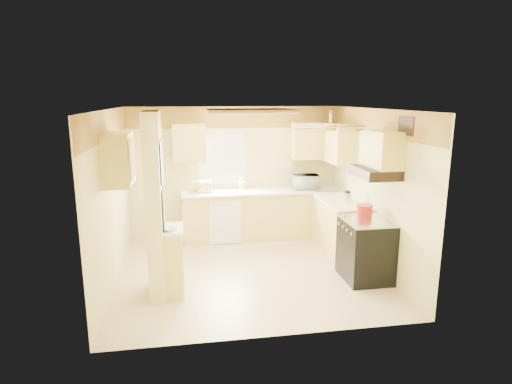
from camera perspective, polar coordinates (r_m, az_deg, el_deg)
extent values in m
plane|color=#CBB48C|center=(6.83, -0.92, -10.50)|extent=(4.00, 4.00, 0.00)
plane|color=white|center=(6.28, -1.00, 10.97)|extent=(4.00, 4.00, 0.00)
plane|color=#E5D78C|center=(8.29, -2.89, 2.65)|extent=(4.00, 0.00, 4.00)
plane|color=#E5D78C|center=(4.63, 2.51, -5.34)|extent=(4.00, 0.00, 4.00)
plane|color=#E5D78C|center=(6.47, -18.78, -0.84)|extent=(0.00, 3.80, 3.80)
plane|color=#E5D78C|center=(7.01, 15.43, 0.38)|extent=(0.00, 3.80, 3.80)
cube|color=gold|center=(8.15, -2.96, 9.91)|extent=(4.00, 0.02, 0.40)
cube|color=#E5D78C|center=(5.86, -13.34, -1.86)|extent=(0.20, 0.70, 2.50)
cube|color=#EAD268|center=(6.09, -10.87, -9.10)|extent=(0.25, 0.55, 0.90)
cube|color=white|center=(5.93, -11.05, -4.87)|extent=(0.28, 0.58, 0.04)
cube|color=#EAD268|center=(8.25, 0.87, -3.09)|extent=(3.00, 0.60, 0.90)
cube|color=#EAD268|center=(7.63, 11.16, -4.63)|extent=(0.60, 1.40, 0.90)
cube|color=white|center=(8.12, 0.89, 0.09)|extent=(3.04, 0.64, 0.04)
cube|color=white|center=(7.50, 11.24, -1.20)|extent=(0.64, 1.44, 0.04)
cube|color=white|center=(7.86, -4.13, -4.07)|extent=(0.58, 0.02, 0.80)
cube|color=white|center=(8.20, -4.64, 4.64)|extent=(0.92, 0.02, 1.02)
cube|color=white|center=(8.21, -4.65, 4.65)|extent=(0.80, 0.02, 0.90)
cube|color=#EAD268|center=(7.98, -8.91, 6.48)|extent=(0.60, 0.35, 0.70)
cube|color=#EAD268|center=(8.35, 7.90, 6.78)|extent=(0.90, 0.35, 0.70)
cube|color=#EAD268|center=(7.99, 10.80, 6.42)|extent=(0.35, 1.00, 0.70)
cube|color=#EAD268|center=(6.09, -17.92, 4.18)|extent=(0.35, 0.75, 0.70)
cube|color=#EAD268|center=(6.33, 16.42, 5.49)|extent=(0.35, 0.76, 0.52)
cube|color=black|center=(6.61, 14.39, -7.51)|extent=(0.65, 0.76, 0.90)
cube|color=silver|center=(6.47, 14.61, -3.72)|extent=(0.66, 0.77, 0.02)
cylinder|color=silver|center=(6.16, 12.67, -5.47)|extent=(0.03, 0.05, 0.05)
cylinder|color=silver|center=(6.31, 12.10, -5.01)|extent=(0.03, 0.05, 0.05)
cylinder|color=silver|center=(6.45, 11.58, -4.59)|extent=(0.03, 0.05, 0.05)
cylinder|color=silver|center=(6.60, 11.06, -4.17)|extent=(0.03, 0.05, 0.05)
cube|color=black|center=(6.34, 15.55, 2.54)|extent=(0.50, 0.76, 0.14)
cube|color=black|center=(5.73, -12.54, 4.00)|extent=(0.02, 0.42, 0.57)
cube|color=white|center=(5.73, -12.48, 4.00)|extent=(0.01, 0.37, 0.52)
cube|color=black|center=(5.86, -12.24, -2.29)|extent=(0.02, 0.42, 0.57)
cube|color=yellow|center=(5.86, -12.18, -2.29)|extent=(0.01, 0.37, 0.52)
cube|color=brown|center=(6.79, -0.78, 10.76)|extent=(1.35, 0.95, 0.06)
cube|color=white|center=(6.79, -0.78, 10.55)|extent=(1.15, 0.75, 0.02)
cylinder|color=gold|center=(5.84, 9.93, 9.89)|extent=(0.04, 0.04, 0.16)
cylinder|color=gold|center=(5.85, 9.88, 8.52)|extent=(0.18, 0.18, 0.08)
cube|color=brown|center=(6.06, 12.26, 8.55)|extent=(0.55, 0.28, 0.01)
cube|color=brown|center=(6.10, 7.97, 8.74)|extent=(0.28, 0.55, 0.01)
cube|color=brown|center=(5.65, 7.34, 8.47)|extent=(0.55, 0.28, 0.01)
cube|color=brown|center=(5.61, 11.96, 8.27)|extent=(0.28, 0.55, 0.01)
cube|color=black|center=(6.06, 19.40, 8.33)|extent=(0.02, 0.40, 0.25)
imported|color=white|center=(8.27, 6.66, 1.34)|extent=(0.52, 0.38, 0.28)
imported|color=white|center=(5.79, -11.40, -4.87)|extent=(0.23, 0.23, 0.05)
cylinder|color=#AA1A13|center=(6.67, 14.28, -2.46)|extent=(0.23, 0.23, 0.15)
cylinder|color=#AA1A13|center=(6.65, 14.32, -1.76)|extent=(0.25, 0.25, 0.02)
cylinder|color=silver|center=(7.28, 12.08, -0.76)|extent=(0.14, 0.14, 0.18)
cylinder|color=black|center=(7.26, 12.12, 0.04)|extent=(0.09, 0.09, 0.03)
cube|color=tan|center=(8.03, -7.23, 0.12)|extent=(0.37, 0.28, 0.04)
cube|color=tan|center=(8.01, -8.30, 0.67)|extent=(0.02, 0.24, 0.20)
cube|color=tan|center=(8.01, -7.87, 0.68)|extent=(0.02, 0.24, 0.20)
cube|color=tan|center=(8.01, -7.44, 0.70)|extent=(0.02, 0.24, 0.20)
cube|color=tan|center=(8.01, -7.02, 0.71)|extent=(0.02, 0.24, 0.20)
cube|color=tan|center=(8.02, -6.59, 0.73)|extent=(0.02, 0.24, 0.20)
cube|color=tan|center=(8.02, -6.16, 0.74)|extent=(0.02, 0.24, 0.20)
cylinder|color=white|center=(8.01, -7.87, 0.68)|extent=(0.01, 0.20, 0.20)
cylinder|color=white|center=(8.01, -7.02, 0.71)|extent=(0.01, 0.20, 0.20)
cylinder|color=white|center=(8.20, -1.90, 0.86)|extent=(0.11, 0.11, 0.14)
cylinder|color=tan|center=(8.19, -1.75, 1.15)|extent=(0.01, 0.01, 0.23)
cylinder|color=tan|center=(8.21, -1.92, 1.17)|extent=(0.01, 0.01, 0.23)
cylinder|color=tan|center=(8.18, -2.04, 1.13)|extent=(0.01, 0.01, 0.23)
cylinder|color=tan|center=(8.17, -1.87, 1.11)|extent=(0.01, 0.01, 0.23)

